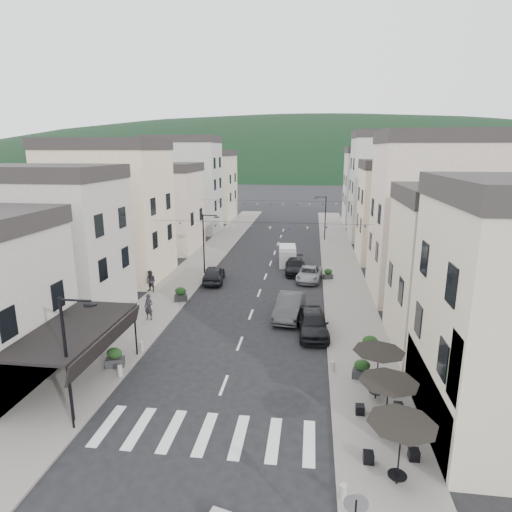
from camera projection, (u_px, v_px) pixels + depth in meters
The scene contains 27 objects.
ground at pixel (193, 467), 16.67m from camera, with size 700.00×700.00×0.00m, color black.
sidewalk_left at pixel (206, 258), 48.40m from camera, with size 4.00×76.00×0.12m, color slate.
sidewalk_right at pixel (340, 263), 46.49m from camera, with size 4.00×76.00×0.12m, color slate.
hill_backdrop at pixel (307, 167), 305.27m from camera, with size 640.00×360.00×70.00m, color black.
boutique_awning at pixel (79, 330), 21.65m from camera, with size 3.77×7.50×3.28m.
buildings_row_left at pixel (161, 198), 53.36m from camera, with size 10.20×54.16×14.00m.
buildings_row_right at pixel (403, 201), 48.51m from camera, with size 10.20×54.16×14.50m.
cafe_terrace at pixel (388, 388), 17.82m from camera, with size 2.50×8.10×2.53m.
streetlamp_left_near at pixel (71, 348), 18.44m from camera, with size 1.70×0.56×6.00m.
streetlamp_left_far at pixel (206, 238), 41.53m from camera, with size 1.70×0.56×6.00m.
streetlamp_right_far at pixel (323, 213), 57.37m from camera, with size 1.70×0.56×6.00m.
bollards at pixel (222, 383), 21.86m from camera, with size 11.66×10.26×0.60m.
bunting_near at pixel (261, 226), 36.47m from camera, with size 19.00×0.28×0.62m.
bunting_far at pixel (277, 204), 51.86m from camera, with size 19.00×0.28×0.62m.
parked_car_a at pixel (313, 323), 28.46m from camera, with size 1.94×4.83×1.64m, color black.
parked_car_b at pixel (289, 306), 31.38m from camera, with size 1.78×5.10×1.68m, color #343437.
parked_car_c at pixel (309, 274), 40.29m from camera, with size 2.13×4.63×1.29m, color gray.
parked_car_d at pixel (295, 266), 42.72m from camera, with size 1.95×4.80×1.39m, color black.
parked_car_e at pixel (214, 274), 39.79m from camera, with size 1.85×4.61×1.57m, color black.
delivery_van at pixel (287, 255), 46.01m from camera, with size 2.10×4.50×2.09m.
pedestrian_a at pixel (149, 307), 30.59m from camera, with size 0.69×0.45×1.90m, color black.
pedestrian_b at pixel (151, 281), 36.58m from camera, with size 0.92×0.72×1.89m, color #26202B.
planter_la at pixel (115, 358), 24.00m from camera, with size 1.14×0.85×1.14m.
planter_lb at pixel (181, 294), 34.46m from camera, with size 1.16×0.86×1.17m.
planter_ra at pixel (362, 369), 22.76m from camera, with size 1.05×0.71×1.08m.
planter_rb at pixel (370, 345), 25.49m from camera, with size 1.11×0.70×1.17m.
planter_rc at pixel (328, 274), 40.44m from camera, with size 1.00×0.77×0.99m.
Camera 1 is at (4.31, -13.74, 12.01)m, focal length 30.00 mm.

